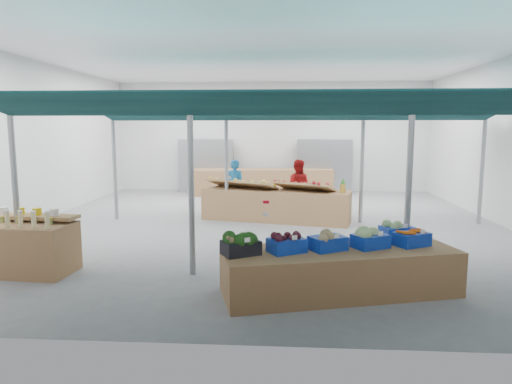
% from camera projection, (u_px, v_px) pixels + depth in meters
% --- Properties ---
extents(floor, '(13.00, 13.00, 0.00)m').
position_uv_depth(floor, '(264.00, 225.00, 11.56)').
color(floor, slate).
rests_on(floor, ground).
extents(hall, '(13.00, 13.00, 13.00)m').
position_uv_depth(hall, '(266.00, 121.00, 12.62)').
color(hall, silver).
rests_on(hall, ground).
extents(pole_grid, '(10.00, 4.60, 3.00)m').
position_uv_depth(pole_grid, '(296.00, 158.00, 9.53)').
color(pole_grid, gray).
rests_on(pole_grid, floor).
extents(awnings, '(9.50, 7.08, 0.30)m').
position_uv_depth(awnings, '(296.00, 111.00, 9.40)').
color(awnings, '#0B2A2F').
rests_on(awnings, pole_grid).
extents(back_shelving_left, '(2.00, 0.50, 2.00)m').
position_uv_depth(back_shelving_left, '(206.00, 166.00, 17.51)').
color(back_shelving_left, '#B23F33').
rests_on(back_shelving_left, floor).
extents(back_shelving_right, '(2.00, 0.50, 2.00)m').
position_uv_depth(back_shelving_right, '(324.00, 167.00, 17.22)').
color(back_shelving_right, '#B23F33').
rests_on(back_shelving_right, floor).
extents(bottle_shelf, '(1.97, 1.28, 1.13)m').
position_uv_depth(bottle_shelf, '(17.00, 246.00, 7.71)').
color(bottle_shelf, olive).
rests_on(bottle_shelf, floor).
extents(veg_counter, '(3.60, 1.98, 0.67)m').
position_uv_depth(veg_counter, '(339.00, 271.00, 6.74)').
color(veg_counter, olive).
rests_on(veg_counter, floor).
extents(fruit_counter, '(3.98, 1.79, 0.83)m').
position_uv_depth(fruit_counter, '(276.00, 205.00, 12.05)').
color(fruit_counter, olive).
rests_on(fruit_counter, floor).
extents(far_counter, '(5.31, 1.72, 0.94)m').
position_uv_depth(far_counter, '(261.00, 182.00, 16.92)').
color(far_counter, olive).
rests_on(far_counter, floor).
extents(vendor_left, '(0.64, 0.49, 1.55)m').
position_uv_depth(vendor_left, '(235.00, 186.00, 13.16)').
color(vendor_left, '#1A69AC').
rests_on(vendor_left, floor).
extents(vendor_right, '(0.87, 0.75, 1.55)m').
position_uv_depth(vendor_right, '(297.00, 187.00, 13.05)').
color(vendor_right, '#AB1515').
rests_on(vendor_right, floor).
extents(crate_broccoli, '(0.61, 0.55, 0.35)m').
position_uv_depth(crate_broccoli, '(241.00, 244.00, 6.39)').
color(crate_broccoli, black).
rests_on(crate_broccoli, veg_counter).
extents(crate_beets, '(0.61, 0.55, 0.29)m').
position_uv_depth(crate_beets, '(287.00, 243.00, 6.52)').
color(crate_beets, '#0F32A6').
rests_on(crate_beets, veg_counter).
extents(crate_celeriac, '(0.61, 0.55, 0.31)m').
position_uv_depth(crate_celeriac, '(328.00, 240.00, 6.64)').
color(crate_celeriac, '#0F32A6').
rests_on(crate_celeriac, veg_counter).
extents(crate_cabbage, '(0.61, 0.55, 0.35)m').
position_uv_depth(crate_cabbage, '(370.00, 237.00, 6.76)').
color(crate_cabbage, '#0F32A6').
rests_on(crate_cabbage, veg_counter).
extents(crate_carrots, '(0.61, 0.55, 0.29)m').
position_uv_depth(crate_carrots, '(411.00, 238.00, 6.90)').
color(crate_carrots, '#0F32A6').
rests_on(crate_carrots, veg_counter).
extents(sparrow, '(0.12, 0.09, 0.11)m').
position_uv_depth(sparrow, '(231.00, 240.00, 6.23)').
color(sparrow, brown).
rests_on(sparrow, crate_broccoli).
extents(pole_ribbon, '(0.12, 0.12, 0.28)m').
position_uv_depth(pole_ribbon, '(266.00, 203.00, 8.30)').
color(pole_ribbon, red).
rests_on(pole_ribbon, pole_grid).
extents(apple_heap_yellow, '(2.01, 1.48, 0.27)m').
position_uv_depth(apple_heap_yellow, '(241.00, 183.00, 12.15)').
color(apple_heap_yellow, '#997247').
rests_on(apple_heap_yellow, fruit_counter).
extents(apple_heap_red, '(1.65, 1.30, 0.27)m').
position_uv_depth(apple_heap_red, '(305.00, 185.00, 11.65)').
color(apple_heap_red, '#997247').
rests_on(apple_heap_red, fruit_counter).
extents(pineapple, '(0.14, 0.14, 0.39)m').
position_uv_depth(pineapple, '(343.00, 186.00, 11.37)').
color(pineapple, '#8C6019').
rests_on(pineapple, fruit_counter).
extents(crate_extra, '(0.58, 0.48, 0.32)m').
position_uv_depth(crate_extra, '(397.00, 230.00, 7.31)').
color(crate_extra, '#0F32A6').
rests_on(crate_extra, veg_counter).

